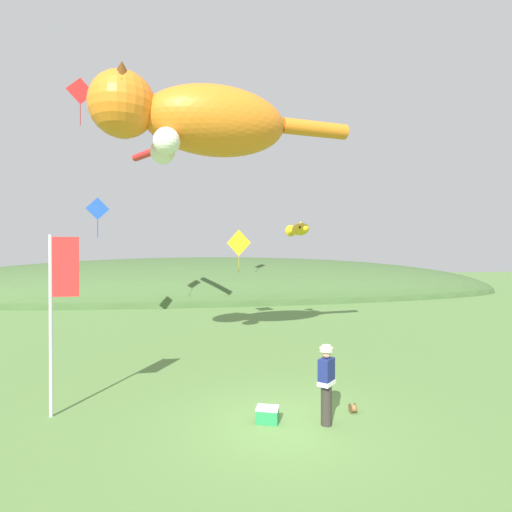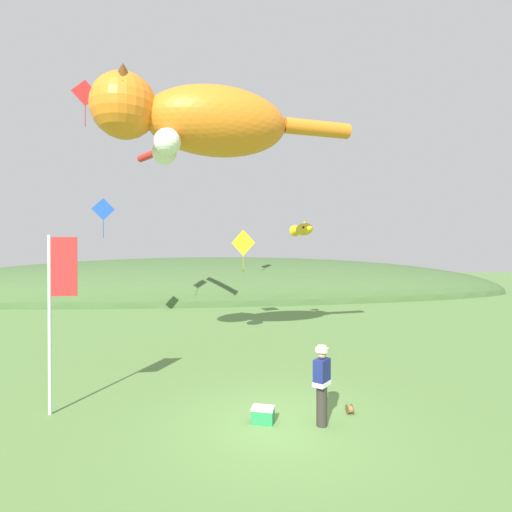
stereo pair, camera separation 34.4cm
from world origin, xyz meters
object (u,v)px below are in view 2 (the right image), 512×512
kite_spool (350,409)px  kite_diamond_pink (212,115)px  festival_attendant (322,383)px  kite_diamond_gold (243,243)px  kite_fish_windsock (302,229)px  kite_diamond_blue (103,210)px  festival_banner_pole (56,297)px  picnic_cooler (263,415)px  kite_giant_cat (198,121)px  kite_diamond_red (85,93)px  kite_tube_streamer (152,154)px

kite_spool → kite_diamond_pink: size_ratio=0.11×
festival_attendant → kite_diamond_gold: size_ratio=0.76×
kite_fish_windsock → kite_diamond_blue: (-9.92, 2.41, 1.07)m
festival_banner_pole → kite_diamond_gold: 13.08m
kite_spool → picnic_cooler: bearing=-174.9°
picnic_cooler → festival_banner_pole: (-4.75, 1.20, 2.60)m
kite_spool → kite_diamond_blue: (-8.36, 12.52, 5.92)m
kite_fish_windsock → kite_diamond_pink: bearing=151.1°
kite_giant_cat → kite_diamond_pink: size_ratio=4.72×
kite_spool → picnic_cooler: 2.12m
picnic_cooler → kite_diamond_blue: bearing=116.2°
kite_diamond_red → kite_fish_windsock: bearing=4.3°
festival_attendant → kite_diamond_pink: bearing=98.5°
kite_giant_cat → kite_diamond_gold: (2.45, 7.52, -4.10)m
kite_spool → kite_diamond_red: (-8.40, 9.37, 10.65)m
kite_diamond_gold → festival_banner_pole: bearing=-116.4°
picnic_cooler → kite_diamond_blue: kite_diamond_blue is taller
kite_spool → kite_tube_streamer: size_ratio=0.10×
kite_spool → kite_diamond_pink: 16.93m
festival_attendant → kite_spool: size_ratio=7.90×
kite_tube_streamer → kite_giant_cat: bearing=-70.3°
festival_attendant → kite_giant_cat: 9.75m
kite_spool → festival_banner_pole: festival_banner_pole is taller
picnic_cooler → kite_fish_windsock: kite_fish_windsock is taller
kite_diamond_blue → festival_banner_pole: bearing=-82.5°
festival_attendant → kite_diamond_blue: size_ratio=0.87×
picnic_cooler → kite_diamond_red: kite_diamond_red is taller
kite_diamond_red → picnic_cooler: bearing=-56.7°
kite_diamond_blue → kite_diamond_red: bearing=-90.6°
festival_banner_pole → kite_diamond_blue: kite_diamond_blue is taller
kite_diamond_blue → kite_diamond_pink: kite_diamond_pink is taller
festival_banner_pole → kite_tube_streamer: (1.07, 10.41, 5.94)m
picnic_cooler → kite_giant_cat: (-1.43, 5.32, 8.25)m
picnic_cooler → kite_diamond_gold: (1.03, 12.83, 4.15)m
kite_giant_cat → kite_diamond_red: (-4.86, 4.24, 2.33)m
kite_diamond_gold → kite_diamond_pink: bearing=-175.6°
kite_diamond_gold → festival_attendant: bearing=-89.0°
picnic_cooler → festival_banner_pole: bearing=165.9°
picnic_cooler → kite_diamond_red: 15.59m
picnic_cooler → festival_banner_pole: festival_banner_pole is taller
kite_diamond_blue → festival_attendant: bearing=-60.1°
kite_diamond_blue → kite_diamond_red: kite_diamond_red is taller
festival_banner_pole → kite_diamond_red: bearing=100.4°
festival_banner_pole → kite_tube_streamer: bearing=84.1°
kite_spool → kite_diamond_gold: bearing=94.9°
festival_banner_pole → festival_attendant: bearing=-14.3°
festival_attendant → kite_diamond_pink: (-1.95, 13.04, 10.21)m
festival_attendant → kite_tube_streamer: (-4.94, 11.95, 7.76)m
kite_diamond_blue → kite_giant_cat: bearing=-56.9°
kite_tube_streamer → kite_diamond_red: 3.90m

